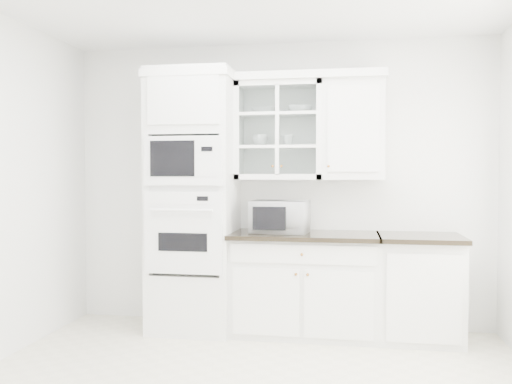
# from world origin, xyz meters

# --- Properties ---
(room_shell) EXTENTS (4.00, 3.50, 2.70)m
(room_shell) POSITION_xyz_m (0.00, 0.43, 1.78)
(room_shell) COLOR white
(room_shell) RESTS_ON ground
(oven_column) EXTENTS (0.76, 0.68, 2.40)m
(oven_column) POSITION_xyz_m (-0.75, 1.42, 1.20)
(oven_column) COLOR white
(oven_column) RESTS_ON ground
(base_cabinet_run) EXTENTS (1.32, 0.67, 0.92)m
(base_cabinet_run) POSITION_xyz_m (0.28, 1.45, 0.46)
(base_cabinet_run) COLOR white
(base_cabinet_run) RESTS_ON ground
(extra_base_cabinet) EXTENTS (0.72, 0.67, 0.92)m
(extra_base_cabinet) POSITION_xyz_m (1.28, 1.45, 0.46)
(extra_base_cabinet) COLOR white
(extra_base_cabinet) RESTS_ON ground
(upper_cabinet_glass) EXTENTS (0.80, 0.33, 0.90)m
(upper_cabinet_glass) POSITION_xyz_m (0.03, 1.58, 1.85)
(upper_cabinet_glass) COLOR white
(upper_cabinet_glass) RESTS_ON room_shell
(upper_cabinet_solid) EXTENTS (0.55, 0.33, 0.90)m
(upper_cabinet_solid) POSITION_xyz_m (0.71, 1.58, 1.85)
(upper_cabinet_solid) COLOR white
(upper_cabinet_solid) RESTS_ON room_shell
(crown_molding) EXTENTS (2.14, 0.38, 0.07)m
(crown_molding) POSITION_xyz_m (-0.07, 1.56, 2.33)
(crown_molding) COLOR white
(crown_molding) RESTS_ON room_shell
(countertop_microwave) EXTENTS (0.54, 0.46, 0.29)m
(countertop_microwave) POSITION_xyz_m (0.06, 1.44, 1.07)
(countertop_microwave) COLOR white
(countertop_microwave) RESTS_ON base_cabinet_run
(bowl_a) EXTENTS (0.27, 0.27, 0.06)m
(bowl_a) POSITION_xyz_m (-0.11, 1.60, 2.04)
(bowl_a) COLOR white
(bowl_a) RESTS_ON upper_cabinet_glass
(bowl_b) EXTENTS (0.25, 0.25, 0.07)m
(bowl_b) POSITION_xyz_m (0.22, 1.59, 2.04)
(bowl_b) COLOR white
(bowl_b) RESTS_ON upper_cabinet_glass
(cup_a) EXTENTS (0.14, 0.14, 0.11)m
(cup_a) POSITION_xyz_m (-0.15, 1.59, 1.76)
(cup_a) COLOR white
(cup_a) RESTS_ON upper_cabinet_glass
(cup_b) EXTENTS (0.14, 0.14, 0.10)m
(cup_b) POSITION_xyz_m (0.11, 1.57, 1.76)
(cup_b) COLOR white
(cup_b) RESTS_ON upper_cabinet_glass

